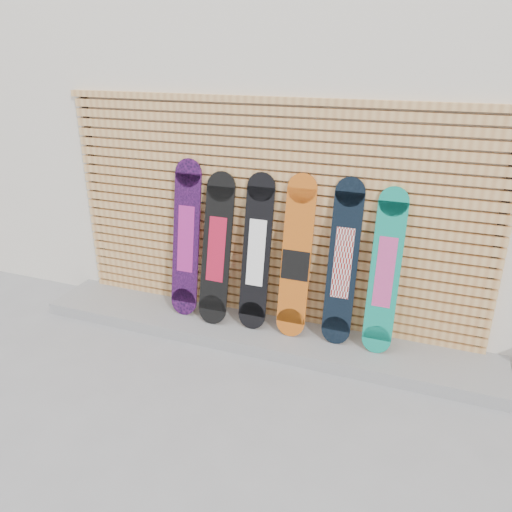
% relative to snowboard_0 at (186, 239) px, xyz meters
% --- Properties ---
extents(ground, '(80.00, 80.00, 0.00)m').
position_rel_snowboard_0_xyz_m(ground, '(0.97, -0.79, -0.91)').
color(ground, gray).
rests_on(ground, ground).
extents(building, '(12.00, 5.00, 3.60)m').
position_rel_snowboard_0_xyz_m(building, '(1.47, 2.71, 0.89)').
color(building, silver).
rests_on(building, ground).
extents(concrete_step, '(4.60, 0.70, 0.12)m').
position_rel_snowboard_0_xyz_m(concrete_step, '(0.82, -0.11, -0.85)').
color(concrete_step, gray).
rests_on(concrete_step, ground).
extents(slat_wall, '(4.26, 0.08, 2.29)m').
position_rel_snowboard_0_xyz_m(slat_wall, '(0.82, 0.18, 0.30)').
color(slat_wall, tan).
rests_on(slat_wall, ground).
extents(snowboard_0, '(0.28, 0.32, 1.58)m').
position_rel_snowboard_0_xyz_m(snowboard_0, '(0.00, 0.00, 0.00)').
color(snowboard_0, black).
rests_on(snowboard_0, concrete_step).
extents(snowboard_1, '(0.30, 0.39, 1.48)m').
position_rel_snowboard_0_xyz_m(snowboard_1, '(0.35, -0.03, -0.05)').
color(snowboard_1, black).
rests_on(snowboard_1, concrete_step).
extents(snowboard_2, '(0.28, 0.33, 1.51)m').
position_rel_snowboard_0_xyz_m(snowboard_2, '(0.76, -0.01, -0.04)').
color(snowboard_2, black).
rests_on(snowboard_2, concrete_step).
extents(snowboard_3, '(0.28, 0.33, 1.53)m').
position_rel_snowboard_0_xyz_m(snowboard_3, '(1.16, -0.01, -0.04)').
color(snowboard_3, '#C25814').
rests_on(snowboard_3, concrete_step).
extents(snowboard_4, '(0.27, 0.31, 1.54)m').
position_rel_snowboard_0_xyz_m(snowboard_4, '(1.59, 0.01, -0.02)').
color(snowboard_4, black).
rests_on(snowboard_4, concrete_step).
extents(snowboard_5, '(0.26, 0.33, 1.49)m').
position_rel_snowboard_0_xyz_m(snowboard_5, '(1.97, -0.01, -0.05)').
color(snowboard_5, '#0E8870').
rests_on(snowboard_5, concrete_step).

